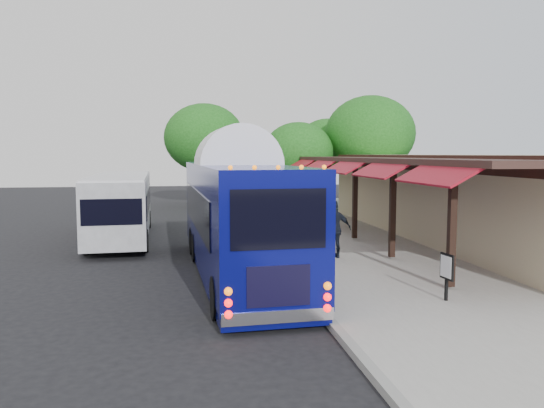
{
  "coord_description": "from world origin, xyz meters",
  "views": [
    {
      "loc": [
        -2.88,
        -16.56,
        3.63
      ],
      "look_at": [
        0.16,
        2.63,
        1.8
      ],
      "focal_mm": 35.0,
      "sensor_mm": 36.0,
      "label": 1
    }
  ],
  "objects_px": {
    "coach_bus": "(237,212)",
    "ped_c": "(334,229)",
    "ped_d": "(328,213)",
    "sign_board": "(447,269)",
    "ped_b": "(284,209)",
    "ped_a": "(301,236)",
    "city_bus": "(122,203)"
  },
  "relations": [
    {
      "from": "ped_b",
      "to": "ped_c",
      "type": "xyz_separation_m",
      "value": [
        0.28,
        -7.88,
        0.13
      ]
    },
    {
      "from": "ped_d",
      "to": "sign_board",
      "type": "distance_m",
      "value": 11.7
    },
    {
      "from": "city_bus",
      "to": "ped_c",
      "type": "bearing_deg",
      "value": -42.68
    },
    {
      "from": "ped_b",
      "to": "ped_d",
      "type": "bearing_deg",
      "value": 150.95
    },
    {
      "from": "city_bus",
      "to": "ped_d",
      "type": "distance_m",
      "value": 9.14
    },
    {
      "from": "ped_d",
      "to": "ped_b",
      "type": "bearing_deg",
      "value": -24.3
    },
    {
      "from": "coach_bus",
      "to": "ped_d",
      "type": "xyz_separation_m",
      "value": [
        4.85,
        7.54,
        -0.94
      ]
    },
    {
      "from": "ped_b",
      "to": "sign_board",
      "type": "relative_size",
      "value": 1.49
    },
    {
      "from": "coach_bus",
      "to": "ped_a",
      "type": "relative_size",
      "value": 6.26
    },
    {
      "from": "ped_c",
      "to": "sign_board",
      "type": "relative_size",
      "value": 1.72
    },
    {
      "from": "coach_bus",
      "to": "sign_board",
      "type": "distance_m",
      "value": 6.28
    },
    {
      "from": "coach_bus",
      "to": "ped_d",
      "type": "height_order",
      "value": "coach_bus"
    },
    {
      "from": "ped_a",
      "to": "sign_board",
      "type": "distance_m",
      "value": 5.25
    },
    {
      "from": "ped_b",
      "to": "sign_board",
      "type": "xyz_separation_m",
      "value": [
        1.48,
        -13.4,
        -0.08
      ]
    },
    {
      "from": "sign_board",
      "to": "ped_a",
      "type": "bearing_deg",
      "value": 112.93
    },
    {
      "from": "city_bus",
      "to": "ped_a",
      "type": "distance_m",
      "value": 9.64
    },
    {
      "from": "ped_c",
      "to": "sign_board",
      "type": "bearing_deg",
      "value": 102.83
    },
    {
      "from": "coach_bus",
      "to": "ped_c",
      "type": "relative_size",
      "value": 5.78
    },
    {
      "from": "ped_b",
      "to": "ped_c",
      "type": "relative_size",
      "value": 0.87
    },
    {
      "from": "ped_c",
      "to": "ped_b",
      "type": "bearing_deg",
      "value": -87.42
    },
    {
      "from": "sign_board",
      "to": "ped_c",
      "type": "bearing_deg",
      "value": 96.14
    },
    {
      "from": "ped_d",
      "to": "city_bus",
      "type": "bearing_deg",
      "value": 19.22
    },
    {
      "from": "ped_a",
      "to": "city_bus",
      "type": "bearing_deg",
      "value": 130.77
    },
    {
      "from": "coach_bus",
      "to": "city_bus",
      "type": "bearing_deg",
      "value": 115.76
    },
    {
      "from": "sign_board",
      "to": "ped_b",
      "type": "bearing_deg",
      "value": 90.17
    },
    {
      "from": "ped_a",
      "to": "sign_board",
      "type": "xyz_separation_m",
      "value": [
        2.55,
        -4.59,
        -0.13
      ]
    },
    {
      "from": "ped_c",
      "to": "sign_board",
      "type": "height_order",
      "value": "ped_c"
    },
    {
      "from": "coach_bus",
      "to": "ped_b",
      "type": "relative_size",
      "value": 6.68
    },
    {
      "from": "city_bus",
      "to": "ped_c",
      "type": "height_order",
      "value": "city_bus"
    },
    {
      "from": "ped_b",
      "to": "ped_a",
      "type": "bearing_deg",
      "value": 98.51
    },
    {
      "from": "ped_d",
      "to": "sign_board",
      "type": "relative_size",
      "value": 1.47
    },
    {
      "from": "ped_a",
      "to": "ped_b",
      "type": "bearing_deg",
      "value": 82.84
    }
  ]
}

